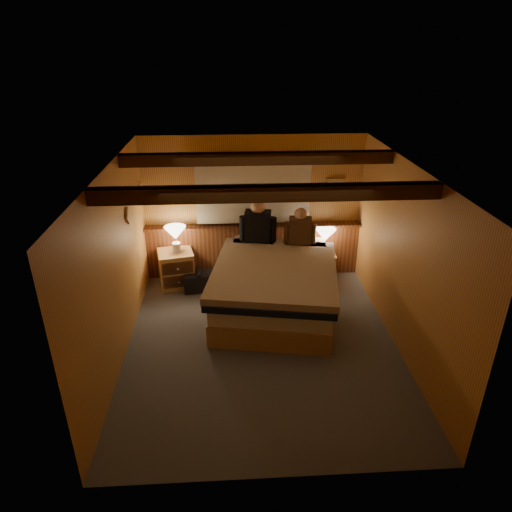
{
  "coord_description": "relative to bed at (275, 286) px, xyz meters",
  "views": [
    {
      "loc": [
        -0.39,
        -5.06,
        3.73
      ],
      "look_at": [
        -0.05,
        0.4,
        1.12
      ],
      "focal_mm": 32.0,
      "sensor_mm": 36.0,
      "label": 1
    }
  ],
  "objects": [
    {
      "name": "lamp_right",
      "position": [
        0.91,
        0.9,
        0.4
      ],
      "size": [
        0.34,
        0.34,
        0.44
      ],
      "color": "white",
      "rests_on": "nightstand_right"
    },
    {
      "name": "bed",
      "position": [
        0.0,
        0.0,
        0.0
      ],
      "size": [
        2.07,
        2.51,
        0.77
      ],
      "rotation": [
        0.0,
        0.0,
        -0.17
      ],
      "color": "tan",
      "rests_on": "floor"
    },
    {
      "name": "ceiling",
      "position": [
        -0.26,
        -0.86,
        2.0
      ],
      "size": [
        4.2,
        4.2,
        0.0
      ],
      "primitive_type": "plane",
      "rotation": [
        3.14,
        0.0,
        0.0
      ],
      "color": "#E3A355",
      "rests_on": "wall_back"
    },
    {
      "name": "person_left",
      "position": [
        -0.2,
        0.87,
        0.65
      ],
      "size": [
        0.59,
        0.3,
        0.73
      ],
      "rotation": [
        0.0,
        0.0,
        -0.16
      ],
      "color": "black",
      "rests_on": "bed"
    },
    {
      "name": "nightstand_right",
      "position": [
        0.88,
        0.91,
        -0.15
      ],
      "size": [
        0.47,
        0.43,
        0.49
      ],
      "rotation": [
        0.0,
        0.0,
        -0.06
      ],
      "color": "tan",
      "rests_on": "floor"
    },
    {
      "name": "nightstand_left",
      "position": [
        -1.55,
        0.87,
        -0.1
      ],
      "size": [
        0.64,
        0.6,
        0.6
      ],
      "rotation": [
        0.0,
        0.0,
        0.21
      ],
      "color": "tan",
      "rests_on": "floor"
    },
    {
      "name": "framed_print",
      "position": [
        1.09,
        1.22,
        1.15
      ],
      "size": [
        0.3,
        0.04,
        0.25
      ],
      "color": "tan",
      "rests_on": "wall_back"
    },
    {
      "name": "wall_right",
      "position": [
        1.54,
        -0.86,
        0.8
      ],
      "size": [
        0.0,
        4.2,
        4.2
      ],
      "primitive_type": "plane",
      "rotation": [
        1.57,
        0.0,
        -1.57
      ],
      "color": "gold",
      "rests_on": "floor"
    },
    {
      "name": "duffel_bag",
      "position": [
        -1.18,
        0.67,
        -0.24
      ],
      "size": [
        0.53,
        0.36,
        0.36
      ],
      "rotation": [
        0.0,
        0.0,
        0.13
      ],
      "color": "black",
      "rests_on": "floor"
    },
    {
      "name": "ceiling_beams",
      "position": [
        -0.26,
        -0.71,
        1.91
      ],
      "size": [
        3.6,
        1.65,
        0.16
      ],
      "color": "#452A11",
      "rests_on": "ceiling"
    },
    {
      "name": "lamp_left",
      "position": [
        -1.52,
        0.84,
        0.52
      ],
      "size": [
        0.34,
        0.34,
        0.45
      ],
      "color": "white",
      "rests_on": "nightstand_left"
    },
    {
      "name": "coat_rail",
      "position": [
        -1.98,
        0.71,
        1.27
      ],
      "size": [
        0.05,
        0.55,
        0.24
      ],
      "color": "silver",
      "rests_on": "wall_left"
    },
    {
      "name": "wall_back",
      "position": [
        -0.26,
        1.24,
        0.8
      ],
      "size": [
        3.6,
        0.0,
        3.6
      ],
      "primitive_type": "plane",
      "rotation": [
        1.57,
        0.0,
        0.0
      ],
      "color": "gold",
      "rests_on": "floor"
    },
    {
      "name": "person_right",
      "position": [
        0.46,
        0.74,
        0.61
      ],
      "size": [
        0.51,
        0.24,
        0.62
      ],
      "rotation": [
        0.0,
        0.0,
        -0.13
      ],
      "color": "#482F1D",
      "rests_on": "bed"
    },
    {
      "name": "wall_front",
      "position": [
        -0.26,
        -2.96,
        0.8
      ],
      "size": [
        3.6,
        0.0,
        3.6
      ],
      "primitive_type": "plane",
      "rotation": [
        -1.57,
        0.0,
        0.0
      ],
      "color": "gold",
      "rests_on": "floor"
    },
    {
      "name": "wainscot",
      "position": [
        -0.26,
        1.17,
        0.09
      ],
      "size": [
        3.6,
        0.23,
        0.94
      ],
      "color": "brown",
      "rests_on": "wall_back"
    },
    {
      "name": "curtain_window",
      "position": [
        -0.26,
        1.17,
        1.12
      ],
      "size": [
        2.18,
        0.09,
        1.11
      ],
      "color": "#452A11",
      "rests_on": "wall_back"
    },
    {
      "name": "wall_left",
      "position": [
        -2.06,
        -0.86,
        0.8
      ],
      "size": [
        0.0,
        4.2,
        4.2
      ],
      "primitive_type": "plane",
      "rotation": [
        1.57,
        0.0,
        1.57
      ],
      "color": "gold",
      "rests_on": "floor"
    },
    {
      "name": "floor",
      "position": [
        -0.26,
        -0.86,
        -0.4
      ],
      "size": [
        4.2,
        4.2,
        0.0
      ],
      "primitive_type": "plane",
      "color": "#4F555E",
      "rests_on": "ground"
    }
  ]
}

